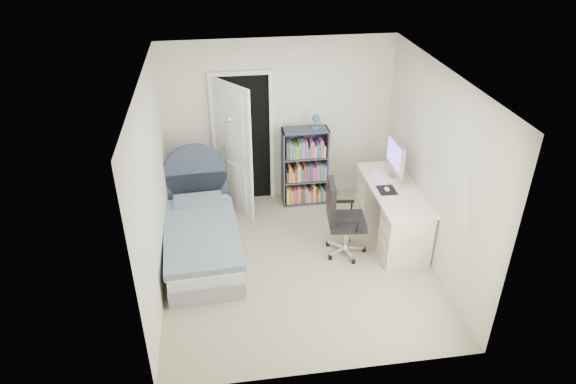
{
  "coord_description": "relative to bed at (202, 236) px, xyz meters",
  "views": [
    {
      "loc": [
        -0.91,
        -5.28,
        4.17
      ],
      "look_at": [
        -0.12,
        0.09,
        1.03
      ],
      "focal_mm": 32.0,
      "sensor_mm": 36.0,
      "label": 1
    }
  ],
  "objects": [
    {
      "name": "office_chair",
      "position": [
        1.81,
        -0.25,
        0.31
      ],
      "size": [
        0.56,
        0.58,
        1.07
      ],
      "color": "silver",
      "rests_on": "ground"
    },
    {
      "name": "bookcase",
      "position": [
        1.59,
        1.13,
        0.29
      ],
      "size": [
        0.68,
        0.29,
        1.45
      ],
      "color": "#363949",
      "rests_on": "ground"
    },
    {
      "name": "nightstand",
      "position": [
        0.05,
        1.2,
        0.1
      ],
      "size": [
        0.39,
        0.39,
        0.57
      ],
      "color": "tan",
      "rests_on": "ground"
    },
    {
      "name": "room_shell",
      "position": [
        1.23,
        -0.4,
        0.98
      ],
      "size": [
        3.5,
        3.7,
        2.6
      ],
      "color": "gray",
      "rests_on": "ground"
    },
    {
      "name": "door",
      "position": [
        0.57,
        1.16,
        0.76
      ],
      "size": [
        0.92,
        0.69,
        2.06
      ],
      "color": "black",
      "rests_on": "ground"
    },
    {
      "name": "floor_lamp",
      "position": [
        0.43,
        1.04,
        0.35
      ],
      "size": [
        0.22,
        0.22,
        1.53
      ],
      "color": "silver",
      "rests_on": "ground"
    },
    {
      "name": "desk",
      "position": [
        2.61,
        0.04,
        0.15
      ],
      "size": [
        0.64,
        1.59,
        1.31
      ],
      "color": "beige",
      "rests_on": "ground"
    },
    {
      "name": "bed",
      "position": [
        0.0,
        0.0,
        0.0
      ],
      "size": [
        1.02,
        2.01,
        1.21
      ],
      "color": "gray",
      "rests_on": "ground"
    }
  ]
}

